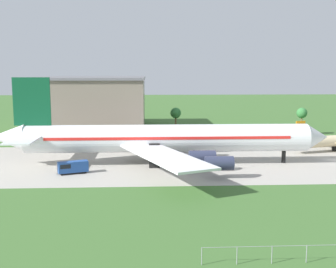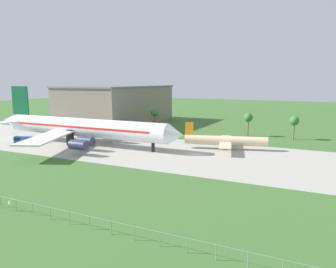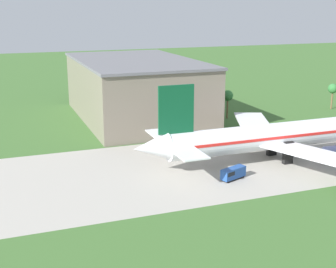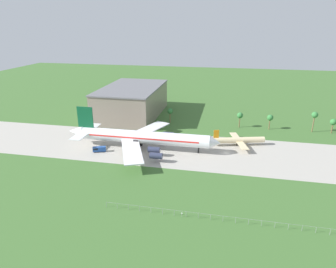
{
  "view_description": "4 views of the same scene",
  "coord_description": "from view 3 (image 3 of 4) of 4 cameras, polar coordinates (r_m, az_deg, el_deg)",
  "views": [
    {
      "loc": [
        -46.03,
        -99.46,
        21.56
      ],
      "look_at": [
        -41.16,
        -2.52,
        7.18
      ],
      "focal_mm": 45.0,
      "sensor_mm": 36.0,
      "label": 1
    },
    {
      "loc": [
        35.26,
        -92.0,
        22.34
      ],
      "look_at": [
        -8.23,
        -2.52,
        6.18
      ],
      "focal_mm": 35.0,
      "sensor_mm": 36.0,
      "label": 2
    },
    {
      "loc": [
        -109.2,
        -96.61,
        37.14
      ],
      "look_at": [
        -74.08,
        -2.52,
        9.4
      ],
      "focal_mm": 50.0,
      "sensor_mm": 36.0,
      "label": 3
    },
    {
      "loc": [
        -1.26,
        -137.65,
        60.35
      ],
      "look_at": [
        -30.33,
        5.0,
        6.0
      ],
      "focal_mm": 32.0,
      "sensor_mm": 36.0,
      "label": 4
    }
  ],
  "objects": [
    {
      "name": "baggage_tug",
      "position": [
        104.05,
        7.89,
        -4.78
      ],
      "size": [
        6.6,
        4.08,
        2.69
      ],
      "color": "black",
      "rests_on": "ground_plane"
    },
    {
      "name": "terminal_building",
      "position": [
        158.05,
        -3.95,
        5.5
      ],
      "size": [
        36.72,
        61.2,
        19.87
      ],
      "color": "slate",
      "rests_on": "ground_plane"
    },
    {
      "name": "jet_airliner",
      "position": [
        119.44,
        14.34,
        -0.11
      ],
      "size": [
        79.03,
        60.5,
        20.33
      ],
      "color": "white",
      "rests_on": "ground_plane"
    }
  ]
}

